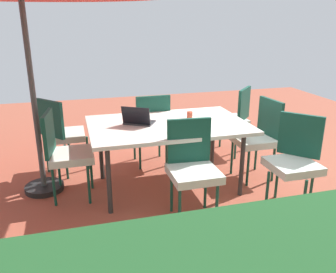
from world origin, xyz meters
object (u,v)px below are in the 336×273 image
chair_southwest (233,117)px  chair_west (259,135)px  chair_southeast (61,132)px  chair_northwest (295,158)px  chair_south (151,125)px  chair_north (192,165)px  dining_table (168,128)px  chair_east (65,151)px  cup (190,116)px  laptop (138,120)px

chair_southwest → chair_west: (0.05, 0.82, 0.00)m
chair_southeast → chair_northwest: size_ratio=1.00×
chair_west → chair_south: (1.17, -0.73, 0.00)m
chair_south → chair_north: size_ratio=1.00×
chair_northwest → chair_north: bearing=-138.6°
dining_table → chair_east: 1.15m
chair_east → cup: 1.42m
chair_west → chair_east: (2.27, -0.08, 0.00)m
dining_table → chair_south: size_ratio=1.80×
chair_southwest → chair_southeast: same height
chair_northwest → cup: size_ratio=8.62×
chair_southwest → chair_south: same height
chair_northwest → chair_east: (2.25, -0.84, 0.00)m
chair_south → laptop: (0.28, 0.63, 0.27)m
chair_southwest → laptop: bearing=-20.5°
dining_table → chair_south: (0.04, -0.69, -0.17)m
chair_northwest → chair_east: size_ratio=1.00×
chair_northwest → chair_southwest: bearing=135.0°
chair_east → chair_southeast: bearing=11.2°
chair_west → chair_east: size_ratio=1.00×
chair_east → laptop: laptop is taller
chair_south → chair_north: same height
chair_southwest → laptop: laptop is taller
chair_southeast → chair_north: 1.89m
chair_east → chair_north: same height
chair_southwest → chair_southeast: 2.36m
chair_east → cup: bearing=-83.3°
chair_east → chair_west: bearing=-84.0°
chair_south → chair_northwest: same height
chair_south → chair_southwest: bearing=-176.9°
dining_table → chair_southwest: bearing=-146.5°
dining_table → chair_northwest: (-1.12, 0.80, -0.17)m
chair_southeast → cup: bearing=-157.8°
chair_south → laptop: size_ratio=2.44×
chair_northwest → chair_south: bearing=175.1°
chair_west → chair_east: bearing=-97.8°
chair_southeast → chair_south: size_ratio=1.00×
chair_north → cup: size_ratio=8.62×
dining_table → chair_south: chair_south is taller
chair_west → laptop: (1.46, -0.09, 0.27)m
dining_table → chair_west: 1.15m
chair_north → chair_northwest: bearing=-1.9°
chair_west → cup: 0.92m
chair_southwest → chair_north: same height
chair_south → chair_northwest: size_ratio=1.00×
chair_northwest → chair_east: 2.40m
chair_southwest → laptop: 1.69m
chair_west → laptop: size_ratio=2.44×
chair_southwest → chair_northwest: 1.58m
chair_northwest → laptop: size_ratio=2.44×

